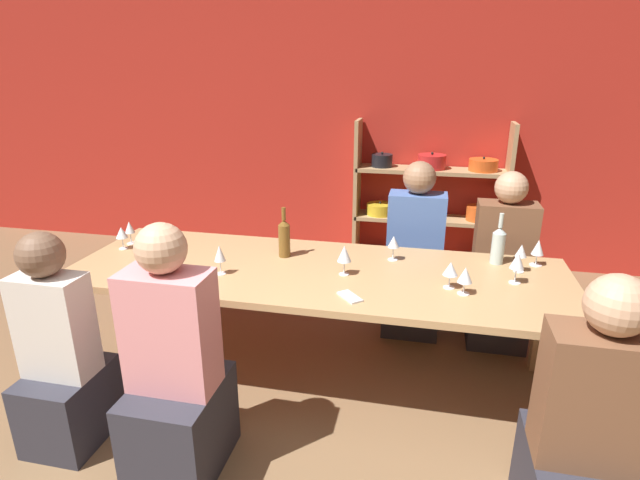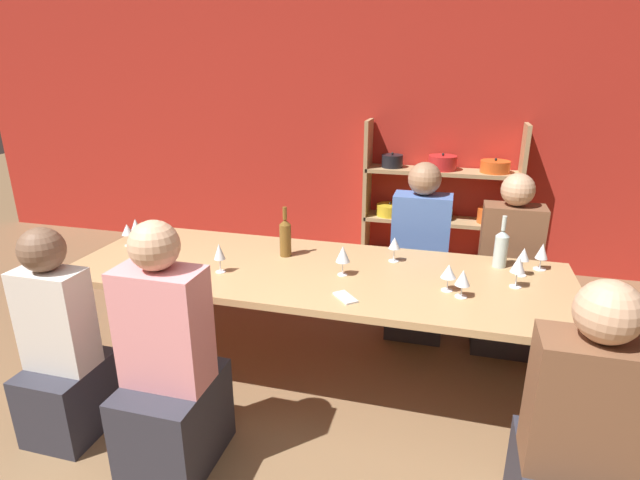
% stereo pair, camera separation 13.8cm
% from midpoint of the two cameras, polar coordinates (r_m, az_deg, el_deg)
% --- Properties ---
extents(wall_back_red, '(8.80, 0.06, 2.70)m').
position_cam_midpoint_polar(wall_back_red, '(4.99, 2.87, 13.17)').
color(wall_back_red, red).
rests_on(wall_back_red, ground_plane).
extents(shelf_unit, '(1.41, 0.30, 1.41)m').
position_cam_midpoint_polar(shelf_unit, '(4.87, 11.49, 3.41)').
color(shelf_unit, tan).
rests_on(shelf_unit, ground_plane).
extents(dining_table, '(2.91, 0.99, 0.75)m').
position_cam_midpoint_polar(dining_table, '(2.96, -1.76, -4.69)').
color(dining_table, tan).
rests_on(dining_table, ground_plane).
extents(wine_bottle_green, '(0.08, 0.08, 0.31)m').
position_cam_midpoint_polar(wine_bottle_green, '(3.14, 18.52, -0.51)').
color(wine_bottle_green, '#B2C6C1').
rests_on(wine_bottle_green, dining_table).
extents(wine_bottle_dark, '(0.07, 0.07, 0.32)m').
position_cam_midpoint_polar(wine_bottle_dark, '(3.10, -5.39, 0.29)').
color(wine_bottle_dark, brown).
rests_on(wine_bottle_dark, dining_table).
extents(wine_glass_empty_a, '(0.08, 0.08, 0.15)m').
position_cam_midpoint_polar(wine_glass_empty_a, '(2.72, 13.29, -3.28)').
color(wine_glass_empty_a, white).
rests_on(wine_glass_empty_a, dining_table).
extents(wine_glass_white_a, '(0.08, 0.08, 0.18)m').
position_cam_midpoint_polar(wine_glass_white_a, '(2.81, 1.39, -1.66)').
color(wine_glass_white_a, white).
rests_on(wine_glass_white_a, dining_table).
extents(wine_glass_white_b, '(0.07, 0.07, 0.17)m').
position_cam_midpoint_polar(wine_glass_white_b, '(2.89, -12.74, -1.61)').
color(wine_glass_white_b, white).
rests_on(wine_glass_white_b, dining_table).
extents(wine_glass_red_a, '(0.07, 0.07, 0.17)m').
position_cam_midpoint_polar(wine_glass_red_a, '(3.19, -20.15, -0.37)').
color(wine_glass_red_a, white).
rests_on(wine_glass_red_a, dining_table).
extents(wine_glass_empty_b, '(0.08, 0.08, 0.15)m').
position_cam_midpoint_polar(wine_glass_empty_b, '(3.49, -22.80, 0.73)').
color(wine_glass_empty_b, white).
rests_on(wine_glass_empty_b, dining_table).
extents(wine_glass_red_b, '(0.07, 0.07, 0.17)m').
position_cam_midpoint_polar(wine_glass_red_b, '(3.05, 20.81, -1.29)').
color(wine_glass_red_b, white).
rests_on(wine_glass_red_b, dining_table).
extents(wine_glass_white_c, '(0.07, 0.07, 0.16)m').
position_cam_midpoint_polar(wine_glass_white_c, '(3.19, 22.53, -0.90)').
color(wine_glass_white_c, white).
rests_on(wine_glass_white_c, dining_table).
extents(wine_glass_red_c, '(0.06, 0.06, 0.16)m').
position_cam_midpoint_polar(wine_glass_red_c, '(3.57, -21.98, 1.25)').
color(wine_glass_red_c, white).
rests_on(wine_glass_red_c, dining_table).
extents(wine_glass_red_d, '(0.08, 0.08, 0.18)m').
position_cam_midpoint_polar(wine_glass_red_d, '(2.88, 20.37, -2.32)').
color(wine_glass_red_d, white).
rests_on(wine_glass_red_d, dining_table).
extents(wine_glass_red_e, '(0.07, 0.07, 0.15)m').
position_cam_midpoint_polar(wine_glass_red_e, '(3.05, 7.12, -0.32)').
color(wine_glass_red_e, white).
rests_on(wine_glass_red_e, dining_table).
extents(wine_glass_red_f, '(0.08, 0.08, 0.15)m').
position_cam_midpoint_polar(wine_glass_red_f, '(2.67, 14.84, -3.99)').
color(wine_glass_red_f, white).
rests_on(wine_glass_red_f, dining_table).
extents(cell_phone, '(0.15, 0.16, 0.01)m').
position_cam_midpoint_polar(cell_phone, '(2.58, 1.89, -6.52)').
color(cell_phone, silver).
rests_on(cell_phone, dining_table).
extents(person_near_a, '(0.40, 0.50, 1.26)m').
position_cam_midpoint_polar(person_near_a, '(2.54, -17.68, -15.46)').
color(person_near_a, '#2D2D38').
rests_on(person_near_a, ground_plane).
extents(person_far_a, '(0.40, 0.50, 1.26)m').
position_cam_midpoint_polar(person_far_a, '(3.73, 9.60, -3.19)').
color(person_far_a, '#2D2D38').
rests_on(person_far_a, ground_plane).
extents(person_near_b, '(0.35, 0.43, 1.15)m').
position_cam_midpoint_polar(person_near_b, '(2.95, -28.58, -12.51)').
color(person_near_b, '#2D2D38').
rests_on(person_near_b, ground_plane).
extents(person_far_b, '(0.39, 0.49, 1.23)m').
position_cam_midpoint_polar(person_far_b, '(3.72, 18.84, -4.33)').
color(person_far_b, '#2D2D38').
rests_on(person_far_b, ground_plane).
extents(person_near_c, '(0.41, 0.52, 1.19)m').
position_cam_midpoint_polar(person_near_c, '(2.36, 26.54, -20.75)').
color(person_near_c, '#2D2D38').
rests_on(person_near_c, ground_plane).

